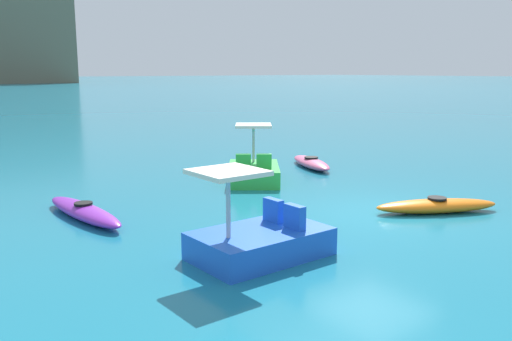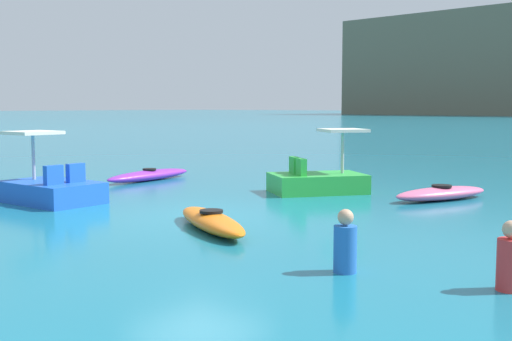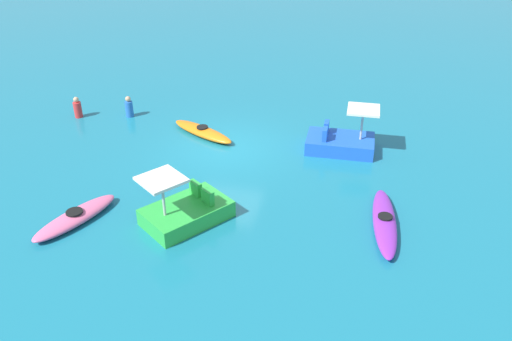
# 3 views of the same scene
# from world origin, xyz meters

# --- Properties ---
(ground_plane) EXTENTS (600.00, 600.00, 0.00)m
(ground_plane) POSITION_xyz_m (0.00, 0.00, 0.00)
(ground_plane) COLOR #19728C
(kayak_pink) EXTENTS (1.74, 2.90, 0.37)m
(kayak_pink) POSITION_xyz_m (2.92, 5.45, 0.16)
(kayak_pink) COLOR pink
(kayak_pink) RESTS_ON ground_plane
(kayak_orange) EXTENTS (2.96, 2.02, 0.37)m
(kayak_orange) POSITION_xyz_m (1.16, -0.84, 0.16)
(kayak_orange) COLOR orange
(kayak_orange) RESTS_ON ground_plane
(kayak_purple) EXTENTS (0.91, 3.45, 0.37)m
(kayak_purple) POSITION_xyz_m (-5.72, 3.69, 0.16)
(kayak_purple) COLOR purple
(kayak_purple) RESTS_ON ground_plane
(pedal_boat_green) EXTENTS (2.63, 2.82, 1.68)m
(pedal_boat_green) POSITION_xyz_m (-0.16, 4.67, 0.34)
(pedal_boat_green) COLOR green
(pedal_boat_green) RESTS_ON ground_plane
(pedal_boat_blue) EXTENTS (2.47, 1.54, 1.68)m
(pedal_boat_blue) POSITION_xyz_m (-4.09, -0.80, 0.34)
(pedal_boat_blue) COLOR blue
(pedal_boat_blue) RESTS_ON ground_plane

